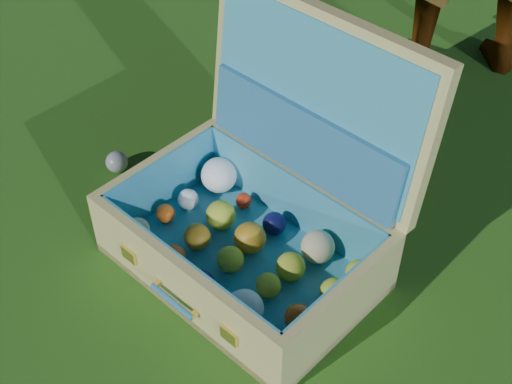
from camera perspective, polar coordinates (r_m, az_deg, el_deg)
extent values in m
plane|color=#215114|center=(1.98, 1.61, -3.99)|extent=(60.00, 60.00, 0.00)
sphere|color=#4688B7|center=(2.21, -11.07, 2.38)|extent=(0.07, 0.07, 0.07)
cube|color=tan|center=(1.91, -1.07, -5.84)|extent=(0.79, 0.65, 0.02)
cube|color=tan|center=(1.75, -5.98, -7.74)|extent=(0.64, 0.25, 0.20)
cube|color=tan|center=(1.96, 3.23, -0.70)|extent=(0.64, 0.25, 0.20)
cube|color=tan|center=(2.02, -7.72, 0.66)|extent=(0.16, 0.38, 0.20)
cube|color=tan|center=(1.71, 6.81, -9.52)|extent=(0.16, 0.38, 0.20)
cube|color=teal|center=(1.90, -1.07, -5.53)|extent=(0.72, 0.59, 0.01)
cube|color=teal|center=(1.75, -5.63, -7.20)|extent=(0.59, 0.22, 0.18)
cube|color=teal|center=(1.94, 2.94, -0.67)|extent=(0.59, 0.22, 0.18)
cube|color=teal|center=(2.00, -7.46, 0.71)|extent=(0.14, 0.38, 0.18)
cube|color=teal|center=(1.71, 6.43, -8.98)|extent=(0.14, 0.38, 0.18)
cube|color=tan|center=(1.79, 4.93, 7.71)|extent=(0.67, 0.32, 0.45)
cube|color=teal|center=(1.77, 4.46, 7.48)|extent=(0.61, 0.27, 0.40)
cube|color=teal|center=(1.83, 3.72, 4.00)|extent=(0.58, 0.25, 0.19)
cube|color=#F2C659|center=(1.84, -10.13, -4.97)|extent=(0.05, 0.03, 0.04)
cube|color=#F2C659|center=(1.66, -2.18, -11.42)|extent=(0.05, 0.03, 0.04)
cylinder|color=teal|center=(1.75, -6.74, -8.68)|extent=(0.14, 0.06, 0.02)
cube|color=#F2C659|center=(1.79, -7.96, -7.32)|extent=(0.02, 0.02, 0.01)
cube|color=#F2C659|center=(1.72, -5.00, -9.75)|extent=(0.02, 0.02, 0.01)
sphere|color=beige|center=(1.95, -9.46, -2.99)|extent=(0.07, 0.07, 0.07)
sphere|color=#FF5C15|center=(1.88, -6.63, -5.12)|extent=(0.06, 0.06, 0.06)
sphere|color=#0E1049|center=(1.80, -4.52, -7.38)|extent=(0.08, 0.08, 0.08)
sphere|color=white|center=(1.74, -0.94, -9.31)|extent=(0.10, 0.10, 0.10)
sphere|color=red|center=(1.70, 1.56, -12.25)|extent=(0.05, 0.05, 0.05)
sphere|color=#FF5C15|center=(1.99, -7.25, -1.71)|extent=(0.05, 0.05, 0.05)
sphere|color=#B77D18|center=(1.91, -4.73, -3.58)|extent=(0.07, 0.07, 0.07)
sphere|color=gold|center=(1.85, -2.06, -5.41)|extent=(0.07, 0.07, 0.07)
sphere|color=gold|center=(1.80, 0.98, -7.48)|extent=(0.06, 0.06, 0.06)
sphere|color=#FF5C15|center=(1.74, 3.39, -10.00)|extent=(0.07, 0.07, 0.07)
sphere|color=white|center=(2.02, -5.46, -0.58)|extent=(0.06, 0.06, 0.06)
sphere|color=gold|center=(1.95, -2.84, -1.87)|extent=(0.08, 0.08, 0.08)
sphere|color=#B77D18|center=(1.89, -0.50, -3.71)|extent=(0.09, 0.09, 0.09)
sphere|color=gold|center=(1.83, 2.79, -5.99)|extent=(0.08, 0.08, 0.08)
sphere|color=gold|center=(1.79, 6.27, -7.98)|extent=(0.07, 0.07, 0.07)
sphere|color=white|center=(2.06, -2.99, 1.36)|extent=(0.10, 0.10, 0.10)
sphere|color=red|center=(2.02, -0.99, -0.70)|extent=(0.05, 0.05, 0.05)
sphere|color=#0E1049|center=(1.94, 1.47, -2.54)|extent=(0.07, 0.07, 0.07)
sphere|color=beige|center=(1.87, 4.97, -4.39)|extent=(0.09, 0.09, 0.09)
sphere|color=gold|center=(1.84, 8.25, -6.47)|extent=(0.07, 0.07, 0.07)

